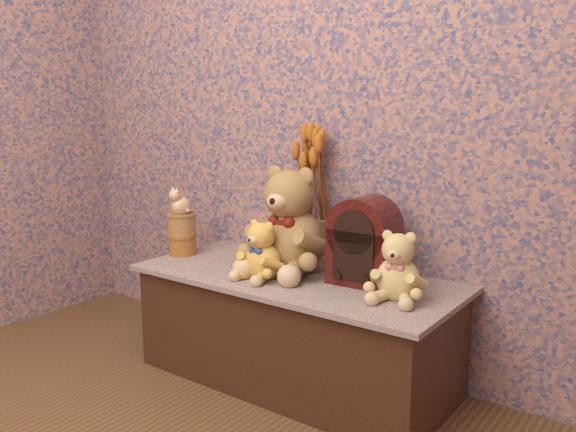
# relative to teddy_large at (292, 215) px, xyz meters

# --- Properties ---
(display_shelf) EXTENTS (1.28, 0.58, 0.43)m
(display_shelf) POSITION_rel_teddy_large_xyz_m (0.05, -0.04, -0.44)
(display_shelf) COLOR #3D507E
(display_shelf) RESTS_ON ground
(teddy_large) EXTENTS (0.38, 0.45, 0.45)m
(teddy_large) POSITION_rel_teddy_large_xyz_m (0.00, 0.00, 0.00)
(teddy_large) COLOR olive
(teddy_large) RESTS_ON display_shelf
(teddy_medium) EXTENTS (0.20, 0.24, 0.24)m
(teddy_medium) POSITION_rel_teddy_large_xyz_m (-0.03, -0.15, -0.10)
(teddy_medium) COLOR gold
(teddy_medium) RESTS_ON display_shelf
(teddy_small) EXTENTS (0.24, 0.27, 0.25)m
(teddy_small) POSITION_rel_teddy_large_xyz_m (0.50, -0.07, -0.10)
(teddy_small) COLOR #E3C86B
(teddy_small) RESTS_ON display_shelf
(cathedral_radio) EXTENTS (0.24, 0.18, 0.32)m
(cathedral_radio) POSITION_rel_teddy_large_xyz_m (0.31, 0.02, -0.06)
(cathedral_radio) COLOR #390D0A
(cathedral_radio) RESTS_ON display_shelf
(ceramic_vase) EXTENTS (0.14, 0.14, 0.18)m
(ceramic_vase) POSITION_rel_teddy_large_xyz_m (-0.00, 0.16, -0.13)
(ceramic_vase) COLOR tan
(ceramic_vase) RESTS_ON display_shelf
(dried_stalks) EXTENTS (0.29, 0.29, 0.41)m
(dried_stalks) POSITION_rel_teddy_large_xyz_m (-0.00, 0.16, 0.16)
(dried_stalks) COLOR #B6601D
(dried_stalks) RESTS_ON ceramic_vase
(biscuit_tin_lower) EXTENTS (0.12, 0.12, 0.09)m
(biscuit_tin_lower) POSITION_rel_teddy_large_xyz_m (-0.54, -0.08, -0.18)
(biscuit_tin_lower) COLOR #AE8E33
(biscuit_tin_lower) RESTS_ON display_shelf
(biscuit_tin_upper) EXTENTS (0.16, 0.16, 0.09)m
(biscuit_tin_upper) POSITION_rel_teddy_large_xyz_m (-0.54, -0.08, -0.09)
(biscuit_tin_upper) COLOR tan
(biscuit_tin_upper) RESTS_ON biscuit_tin_lower
(cat_figurine) EXTENTS (0.10, 0.11, 0.13)m
(cat_figurine) POSITION_rel_teddy_large_xyz_m (-0.54, -0.08, 0.02)
(cat_figurine) COLOR silver
(cat_figurine) RESTS_ON biscuit_tin_upper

